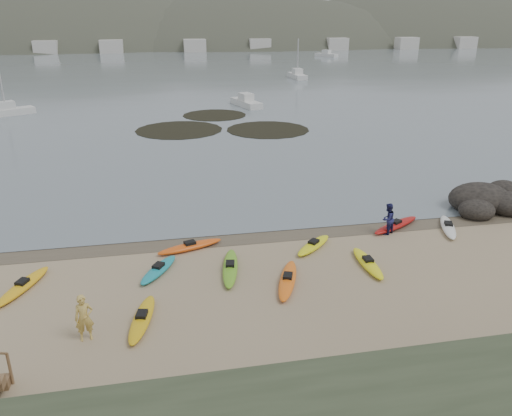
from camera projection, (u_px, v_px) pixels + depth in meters
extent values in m
plane|color=tan|center=(256.00, 233.00, 27.79)|extent=(600.00, 600.00, 0.00)
plane|color=brown|center=(257.00, 235.00, 27.51)|extent=(60.00, 60.00, 0.00)
plane|color=slate|center=(162.00, 35.00, 302.26)|extent=(1200.00, 1200.00, 0.00)
ellipsoid|color=#F1F214|center=(314.00, 245.00, 25.92)|extent=(2.66, 2.58, 0.34)
ellipsoid|color=#FFF815|center=(368.00, 263.00, 24.07)|extent=(0.72, 3.37, 0.34)
ellipsoid|color=#AF1411|center=(396.00, 225.00, 28.42)|extent=(3.69, 2.48, 0.34)
ellipsoid|color=#6AB223|center=(230.00, 268.00, 23.62)|extent=(1.37, 3.96, 0.34)
ellipsoid|color=#F05914|center=(190.00, 246.00, 25.79)|extent=(3.59, 1.82, 0.34)
ellipsoid|color=orange|center=(288.00, 280.00, 22.54)|extent=(1.98, 3.77, 0.34)
ellipsoid|color=yellow|center=(23.00, 286.00, 22.04)|extent=(2.06, 3.66, 0.34)
ellipsoid|color=gold|center=(142.00, 319.00, 19.65)|extent=(1.38, 3.53, 0.34)
ellipsoid|color=white|center=(448.00, 227.00, 28.15)|extent=(1.95, 3.43, 0.34)
ellipsoid|color=teal|center=(159.00, 270.00, 23.46)|extent=(2.14, 2.99, 0.34)
imported|color=#D5B355|center=(84.00, 318.00, 18.38)|extent=(0.74, 0.56, 1.86)
imported|color=navy|center=(388.00, 219.00, 27.38)|extent=(1.10, 1.03, 1.79)
ellipsoid|color=black|center=(478.00, 204.00, 31.30)|extent=(3.89, 3.03, 1.95)
ellipsoid|color=black|center=(510.00, 209.00, 30.68)|extent=(2.81, 2.38, 1.51)
ellipsoid|color=black|center=(476.00, 214.00, 29.97)|extent=(2.16, 1.95, 1.30)
ellipsoid|color=black|center=(502.00, 198.00, 32.35)|extent=(2.38, 2.16, 1.73)
cylinder|color=black|center=(179.00, 130.00, 52.46)|extent=(9.12, 9.12, 0.04)
cylinder|color=black|center=(268.00, 130.00, 52.58)|extent=(8.71, 8.71, 0.04)
cylinder|color=black|center=(215.00, 115.00, 60.13)|extent=(7.63, 7.63, 0.04)
cube|color=silver|center=(6.00, 112.00, 59.86)|extent=(6.45, 4.72, 0.90)
cube|color=silver|center=(246.00, 103.00, 65.96)|extent=(3.44, 6.74, 0.91)
cube|color=silver|center=(297.00, 76.00, 94.72)|extent=(2.12, 7.09, 0.99)
cube|color=silver|center=(326.00, 55.00, 143.90)|extent=(5.56, 7.11, 1.00)
ellipsoid|color=#384235|center=(58.00, 91.00, 204.70)|extent=(220.00, 120.00, 80.00)
ellipsoid|color=#384235|center=(251.00, 81.00, 213.40)|extent=(200.00, 110.00, 68.00)
ellipsoid|color=#384235|center=(422.00, 78.00, 238.34)|extent=(230.00, 130.00, 76.00)
cube|color=beige|center=(31.00, 47.00, 152.25)|extent=(7.00, 5.00, 4.00)
cube|color=beige|center=(112.00, 47.00, 156.52)|extent=(7.00, 5.00, 4.00)
cube|color=beige|center=(188.00, 46.00, 160.80)|extent=(7.00, 5.00, 4.00)
cube|color=beige|center=(261.00, 45.00, 165.07)|extent=(7.00, 5.00, 4.00)
cube|color=beige|center=(330.00, 44.00, 169.35)|extent=(7.00, 5.00, 4.00)
cube|color=beige|center=(396.00, 43.00, 173.62)|extent=(7.00, 5.00, 4.00)
cube|color=beige|center=(459.00, 43.00, 177.90)|extent=(7.00, 5.00, 4.00)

